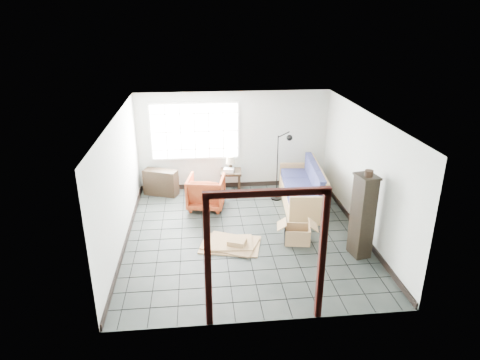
{
  "coord_description": "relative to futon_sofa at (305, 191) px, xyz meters",
  "views": [
    {
      "loc": [
        -0.92,
        -8.04,
        4.48
      ],
      "look_at": [
        -0.07,
        0.3,
        1.16
      ],
      "focal_mm": 32.0,
      "sensor_mm": 36.0,
      "label": 1
    }
  ],
  "objects": [
    {
      "name": "tall_shelf",
      "position": [
        0.51,
        -2.41,
        0.48
      ],
      "size": [
        0.43,
        0.51,
        1.67
      ],
      "rotation": [
        0.0,
        0.0,
        0.18
      ],
      "color": "black",
      "rests_on": "ground"
    },
    {
      "name": "cardboard_pile",
      "position": [
        -1.96,
        -1.83,
        -0.32
      ],
      "size": [
        1.36,
        1.14,
        0.17
      ],
      "rotation": [
        0.0,
        0.0,
        -0.29
      ],
      "color": "#9A714A",
      "rests_on": "ground"
    },
    {
      "name": "ground",
      "position": [
        -1.64,
        -1.42,
        -0.37
      ],
      "size": [
        5.5,
        5.5,
        0.0
      ],
      "primitive_type": "plane",
      "color": "black",
      "rests_on": "ground"
    },
    {
      "name": "room_shell",
      "position": [
        -1.64,
        -1.39,
        1.31
      ],
      "size": [
        5.02,
        5.52,
        2.61
      ],
      "color": "#B8BBB4",
      "rests_on": "ground"
    },
    {
      "name": "floor_lamp",
      "position": [
        -0.5,
        0.35,
        0.59
      ],
      "size": [
        0.47,
        0.32,
        1.79
      ],
      "rotation": [
        0.0,
        0.0,
        0.02
      ],
      "color": "black",
      "rests_on": "ground"
    },
    {
      "name": "doorway_trim",
      "position": [
        -1.64,
        -4.12,
        1.01
      ],
      "size": [
        1.8,
        0.08,
        2.2
      ],
      "color": "#36100C",
      "rests_on": "ground"
    },
    {
      "name": "projector",
      "position": [
        -1.8,
        0.92,
        0.27
      ],
      "size": [
        0.29,
        0.25,
        0.09
      ],
      "rotation": [
        0.0,
        0.0,
        -0.2
      ],
      "color": "silver",
      "rests_on": "side_table"
    },
    {
      "name": "armchair",
      "position": [
        -2.42,
        0.09,
        0.07
      ],
      "size": [
        0.98,
        0.94,
        0.88
      ],
      "primitive_type": "imported",
      "rotation": [
        0.0,
        0.0,
        2.95
      ],
      "color": "maroon",
      "rests_on": "ground"
    },
    {
      "name": "pot",
      "position": [
        0.51,
        -2.47,
        1.36
      ],
      "size": [
        0.17,
        0.17,
        0.12
      ],
      "rotation": [
        0.0,
        0.0,
        -0.07
      ],
      "color": "black",
      "rests_on": "tall_shelf"
    },
    {
      "name": "futon_sofa",
      "position": [
        0.0,
        0.0,
        0.0
      ],
      "size": [
        1.08,
        2.37,
        1.02
      ],
      "rotation": [
        0.0,
        0.0,
        -0.09
      ],
      "color": "#AF834F",
      "rests_on": "ground"
    },
    {
      "name": "table_lamp",
      "position": [
        -1.74,
        1.03,
        0.49
      ],
      "size": [
        0.27,
        0.27,
        0.38
      ],
      "rotation": [
        0.0,
        0.0,
        0.09
      ],
      "color": "black",
      "rests_on": "side_table"
    },
    {
      "name": "window_panel",
      "position": [
        -2.64,
        1.28,
        1.23
      ],
      "size": [
        2.32,
        0.08,
        1.52
      ],
      "color": "silver",
      "rests_on": "ground"
    },
    {
      "name": "side_table",
      "position": [
        -1.74,
        0.98,
        0.12
      ],
      "size": [
        0.57,
        0.57,
        0.59
      ],
      "rotation": [
        0.0,
        0.0,
        -0.07
      ],
      "color": "black",
      "rests_on": "ground"
    },
    {
      "name": "console_shelf",
      "position": [
        -3.56,
        0.98,
        -0.03
      ],
      "size": [
        0.93,
        0.63,
        0.68
      ],
      "rotation": [
        0.0,
        0.0,
        -0.37
      ],
      "color": "black",
      "rests_on": "ground"
    },
    {
      "name": "open_box",
      "position": [
        -0.59,
        -1.81,
        -0.2
      ],
      "size": [
        0.89,
        0.54,
        0.47
      ],
      "rotation": [
        0.0,
        0.0,
        -0.17
      ],
      "color": "#9A714A",
      "rests_on": "ground"
    }
  ]
}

